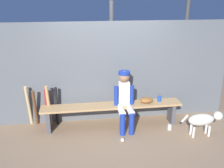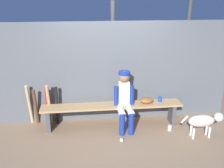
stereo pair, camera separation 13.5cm
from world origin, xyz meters
The scene contains 14 objects.
ground_plane centered at (0.00, 0.00, 0.00)m, with size 30.00×30.00×0.00m, color #937556.
chainlink_fence centered at (0.00, 0.38, 1.07)m, with size 5.22×0.03×2.13m, color #595E63.
dugout_bench centered at (0.00, 0.00, 0.39)m, with size 2.88×0.36×0.49m.
player_seated centered at (0.24, -0.12, 0.66)m, with size 0.41×0.55×1.19m.
baseball_glove centered at (0.72, 0.00, 0.55)m, with size 0.28×0.20×0.12m, color brown.
bat_aluminum_black centered at (-1.13, 0.23, 0.43)m, with size 0.06×0.06×0.85m, color black.
bat_wood_tan centered at (-1.29, 0.20, 0.46)m, with size 0.06×0.06×0.91m, color tan.
bat_aluminum_red centered at (-1.33, 0.26, 0.41)m, with size 0.06×0.06×0.82m, color #B22323.
bat_wood_dark centered at (-1.57, 0.25, 0.42)m, with size 0.06×0.06×0.84m, color brown.
bat_wood_natural centered at (-1.70, 0.29, 0.45)m, with size 0.06×0.06×0.91m, color tan.
baseball centered at (0.11, -0.64, 0.04)m, with size 0.07×0.07×0.07m, color white.
cup_on_ground centered at (1.15, -0.32, 0.06)m, with size 0.08×0.08×0.11m, color silver.
cup_on_bench centered at (1.02, 0.04, 0.54)m, with size 0.08×0.08×0.11m, color #1E47AD.
dog centered at (1.71, -0.62, 0.34)m, with size 0.84×0.20×0.49m.
Camera 2 is at (-0.57, -4.83, 2.64)m, focal length 41.54 mm.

